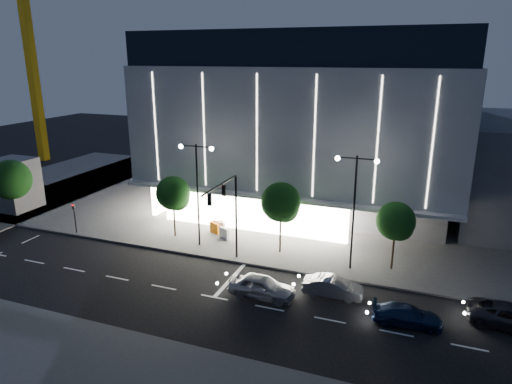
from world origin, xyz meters
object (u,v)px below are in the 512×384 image
object	(u,v)px
car_second	(333,287)
barrier_a	(217,226)
barrier_b	(220,227)
barrier_d	(224,233)
tree_right	(396,223)
traffic_mast	(228,205)
tree_mid	(281,204)
car_lead	(262,287)
ped_signal_far	(75,215)
barrier_c	(215,228)
street_lamp_west	(197,180)
tree_left	(173,195)
tower_crane	(32,23)
street_lamp_east	(355,196)
car_third	(407,315)

from	to	relation	value
car_second	barrier_a	size ratio (longest dim) A/B	3.73
barrier_b	barrier_d	distance (m)	1.67
tree_right	traffic_mast	bearing A→B (deg)	-162.98
tree_mid	car_second	bearing A→B (deg)	-44.81
car_lead	tree_mid	bearing A→B (deg)	8.43
ped_signal_far	barrier_a	size ratio (longest dim) A/B	2.73
car_second	barrier_b	size ratio (longest dim) A/B	3.73
barrier_c	street_lamp_west	bearing A→B (deg)	-67.94
tree_left	barrier_d	world-z (taller)	tree_left
traffic_mast	car_lead	bearing A→B (deg)	-41.95
tower_crane	barrier_a	size ratio (longest dim) A/B	29.09
barrier_a	street_lamp_east	bearing A→B (deg)	-37.48
barrier_c	tower_crane	bearing A→B (deg)	177.03
street_lamp_east	tree_mid	xyz separation A→B (m)	(-5.97, 1.02, -1.62)
barrier_c	car_third	bearing A→B (deg)	-3.92
car_lead	barrier_b	xyz separation A→B (m)	(-7.64, 9.56, -0.13)
traffic_mast	tree_right	bearing A→B (deg)	17.02
street_lamp_west	barrier_c	bearing A→B (deg)	88.30
traffic_mast	barrier_a	size ratio (longest dim) A/B	6.43
ped_signal_far	barrier_d	size ratio (longest dim) A/B	2.73
car_second	barrier_a	bearing A→B (deg)	55.71
street_lamp_west	tree_right	world-z (taller)	street_lamp_west
barrier_a	tree_right	bearing A→B (deg)	-31.18
tree_mid	tree_right	bearing A→B (deg)	-0.00
car_lead	barrier_c	world-z (taller)	car_lead
street_lamp_west	tower_crane	size ratio (longest dim) A/B	0.28
car_third	tree_right	bearing A→B (deg)	6.51
street_lamp_west	barrier_b	world-z (taller)	street_lamp_west
tree_left	tree_right	xyz separation A→B (m)	(19.00, -0.00, -0.15)
car_lead	ped_signal_far	bearing A→B (deg)	77.19
tower_crane	barrier_d	bearing A→B (deg)	-26.96
barrier_a	barrier_c	world-z (taller)	same
tree_mid	ped_signal_far	bearing A→B (deg)	-172.45
traffic_mast	street_lamp_west	xyz separation A→B (m)	(-4.00, 2.66, 0.93)
tree_right	tree_left	bearing A→B (deg)	180.00
barrier_d	tower_crane	bearing A→B (deg)	177.65
street_lamp_west	barrier_d	size ratio (longest dim) A/B	8.18
street_lamp_east	car_lead	world-z (taller)	street_lamp_east
tower_crane	car_lead	distance (m)	57.45
traffic_mast	car_third	distance (m)	14.66
car_third	barrier_b	world-z (taller)	car_third
traffic_mast	barrier_c	world-z (taller)	traffic_mast
tree_left	car_lead	world-z (taller)	tree_left
car_lead	car_third	size ratio (longest dim) A/B	1.09
car_third	car_second	bearing A→B (deg)	64.87
traffic_mast	car_third	world-z (taller)	traffic_mast
barrier_b	street_lamp_east	bearing A→B (deg)	-2.62
ped_signal_far	barrier_c	world-z (taller)	ped_signal_far
traffic_mast	barrier_d	distance (m)	6.87
tree_mid	car_second	distance (m)	8.58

